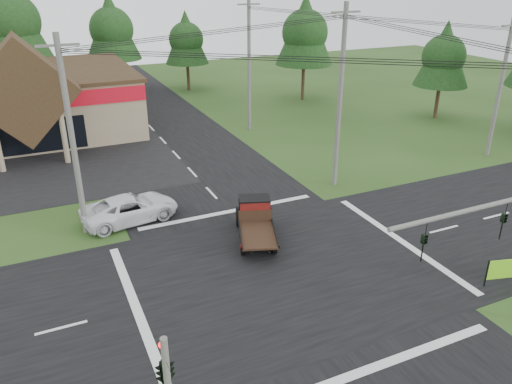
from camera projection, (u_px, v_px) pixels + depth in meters
ground at (283, 271)px, 23.75m from camera, size 120.00×120.00×0.00m
road_ns at (283, 271)px, 23.74m from camera, size 12.00×120.00×0.02m
road_ew at (283, 271)px, 23.74m from camera, size 120.00×12.00×0.02m
traffic_signal_corner at (164, 360)px, 13.38m from camera, size 0.53×2.48×4.40m
utility_pole_nw at (72, 138)px, 25.16m from camera, size 2.00×0.30×10.50m
utility_pole_ne at (340, 97)px, 31.05m from camera, size 2.00×0.30×11.50m
utility_pole_far at (500, 88)px, 36.65m from camera, size 2.00×0.30×10.20m
utility_pole_n at (249, 65)px, 42.75m from camera, size 2.00×0.30×11.20m
tree_row_c at (11, 18)px, 50.47m from camera, size 7.28×7.28×13.13m
tree_row_d at (111, 27)px, 55.66m from camera, size 6.16×6.16×11.11m
tree_row_e at (186, 38)px, 57.59m from camera, size 5.04×5.04×9.09m
tree_side_ne at (305, 30)px, 52.54m from camera, size 6.16×6.16×11.11m
tree_side_e_near at (444, 54)px, 46.16m from camera, size 5.04×5.04×9.09m
antique_flatbed_truck at (256, 222)px, 26.12m from camera, size 3.40×5.24×2.05m
white_pickup at (130, 208)px, 28.29m from camera, size 5.74×3.30×1.51m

